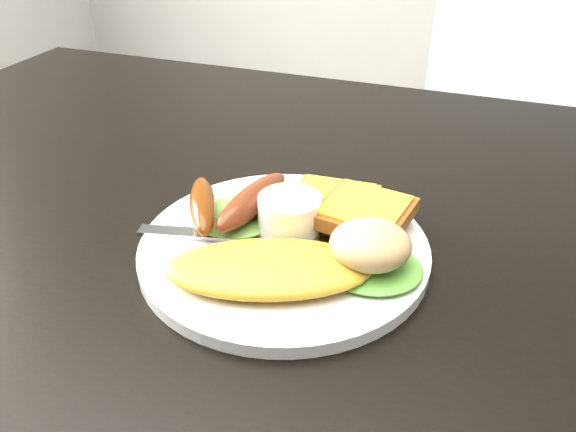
# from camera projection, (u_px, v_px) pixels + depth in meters

# --- Properties ---
(dining_table) EXTENTS (1.20, 0.80, 0.04)m
(dining_table) POSITION_uv_depth(u_px,v_px,m) (294.00, 235.00, 0.54)
(dining_table) COLOR black
(dining_table) RESTS_ON ground
(dining_chair) EXTENTS (0.52, 0.52, 0.05)m
(dining_chair) POSITION_uv_depth(u_px,v_px,m) (496.00, 175.00, 1.24)
(dining_chair) COLOR tan
(dining_chair) RESTS_ON ground
(person) EXTENTS (0.62, 0.51, 1.50)m
(person) POSITION_uv_depth(u_px,v_px,m) (531.00, 89.00, 0.83)
(person) COLOR navy
(person) RESTS_ON ground
(plate) EXTENTS (0.25, 0.25, 0.01)m
(plate) POSITION_uv_depth(u_px,v_px,m) (284.00, 248.00, 0.48)
(plate) COLOR white
(plate) RESTS_ON dining_table
(lettuce_left) EXTENTS (0.08, 0.08, 0.01)m
(lettuce_left) POSITION_uv_depth(u_px,v_px,m) (233.00, 217.00, 0.50)
(lettuce_left) COLOR #629D3B
(lettuce_left) RESTS_ON plate
(lettuce_right) EXTENTS (0.09, 0.08, 0.01)m
(lettuce_right) POSITION_uv_depth(u_px,v_px,m) (371.00, 266.00, 0.44)
(lettuce_right) COLOR #2D8422
(lettuce_right) RESTS_ON plate
(omelette) EXTENTS (0.18, 0.13, 0.02)m
(omelette) POSITION_uv_depth(u_px,v_px,m) (270.00, 268.00, 0.43)
(omelette) COLOR gold
(omelette) RESTS_ON plate
(sausage_a) EXTENTS (0.07, 0.09, 0.02)m
(sausage_a) POSITION_uv_depth(u_px,v_px,m) (203.00, 205.00, 0.49)
(sausage_a) COLOR #632504
(sausage_a) RESTS_ON lettuce_left
(sausage_b) EXTENTS (0.04, 0.11, 0.03)m
(sausage_b) POSITION_uv_depth(u_px,v_px,m) (253.00, 201.00, 0.49)
(sausage_b) COLOR maroon
(sausage_b) RESTS_ON lettuce_left
(ramekin) EXTENTS (0.07, 0.07, 0.03)m
(ramekin) POSITION_uv_depth(u_px,v_px,m) (290.00, 214.00, 0.48)
(ramekin) COLOR white
(ramekin) RESTS_ON plate
(toast_a) EXTENTS (0.08, 0.08, 0.01)m
(toast_a) POSITION_uv_depth(u_px,v_px,m) (333.00, 205.00, 0.52)
(toast_a) COLOR brown
(toast_a) RESTS_ON plate
(toast_b) EXTENTS (0.08, 0.08, 0.01)m
(toast_b) POSITION_uv_depth(u_px,v_px,m) (365.00, 213.00, 0.48)
(toast_b) COLOR brown
(toast_b) RESTS_ON toast_a
(potato_salad) EXTENTS (0.08, 0.07, 0.03)m
(potato_salad) POSITION_uv_depth(u_px,v_px,m) (370.00, 245.00, 0.43)
(potato_salad) COLOR beige
(potato_salad) RESTS_ON lettuce_right
(fork) EXTENTS (0.17, 0.05, 0.00)m
(fork) POSITION_uv_depth(u_px,v_px,m) (234.00, 237.00, 0.48)
(fork) COLOR #ADAFB7
(fork) RESTS_ON plate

